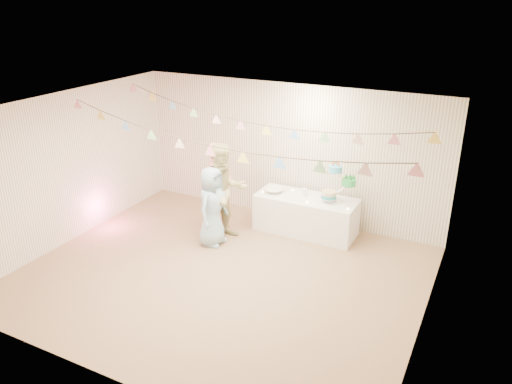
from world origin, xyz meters
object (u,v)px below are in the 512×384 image
at_px(person_adult_b, 224,192).
at_px(person_child, 212,206).
at_px(cake_stand, 338,180).
at_px(person_adult_a, 220,187).
at_px(table, 306,215).

distance_m(person_adult_b, person_child, 0.34).
height_order(cake_stand, person_adult_a, person_adult_a).
bearing_deg(person_child, table, -47.89).
distance_m(table, person_adult_b, 1.57).
height_order(table, person_adult_b, person_adult_b).
bearing_deg(person_adult_b, person_child, -158.49).
height_order(person_adult_b, person_child, person_adult_b).
relative_size(table, person_child, 1.29).
bearing_deg(cake_stand, person_adult_a, -162.15).
bearing_deg(person_adult_a, cake_stand, -71.29).
relative_size(person_adult_b, person_child, 1.24).
xyz_separation_m(cake_stand, person_adult_a, (-2.00, -0.64, -0.27)).
xyz_separation_m(cake_stand, person_adult_b, (-1.75, -0.92, -0.22)).
height_order(table, person_adult_a, person_adult_a).
relative_size(table, person_adult_b, 1.04).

